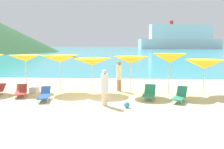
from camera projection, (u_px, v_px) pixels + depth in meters
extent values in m
cube|color=beige|center=(105.00, 78.00, 22.25)|extent=(50.00, 100.00, 0.30)
cube|color=#2DADBC|center=(125.00, 48.00, 238.85)|extent=(650.00, 440.00, 0.02)
cylinder|color=silver|center=(26.00, 74.00, 14.99)|extent=(0.06, 0.06, 2.15)
cone|color=yellow|center=(25.00, 58.00, 14.88)|extent=(1.95, 1.95, 0.40)
sphere|color=silver|center=(25.00, 56.00, 14.86)|extent=(0.07, 0.07, 0.07)
cylinder|color=silver|center=(60.00, 75.00, 14.69)|extent=(0.05, 0.05, 2.14)
cone|color=yellow|center=(60.00, 59.00, 14.57)|extent=(2.50, 2.50, 0.43)
sphere|color=silver|center=(60.00, 57.00, 14.55)|extent=(0.07, 0.07, 0.07)
cylinder|color=silver|center=(92.00, 77.00, 14.38)|extent=(0.05, 0.05, 1.98)
cone|color=yellow|center=(92.00, 62.00, 14.27)|extent=(2.50, 2.50, 0.43)
sphere|color=silver|center=(92.00, 59.00, 14.25)|extent=(0.07, 0.07, 0.07)
cylinder|color=silver|center=(131.00, 77.00, 13.82)|extent=(0.06, 0.06, 2.12)
cone|color=yellow|center=(131.00, 60.00, 13.70)|extent=(2.16, 2.16, 0.41)
sphere|color=silver|center=(131.00, 58.00, 13.69)|extent=(0.07, 0.07, 0.07)
cylinder|color=silver|center=(169.00, 75.00, 13.84)|extent=(0.06, 0.06, 2.25)
cone|color=yellow|center=(169.00, 58.00, 13.72)|extent=(1.97, 1.97, 0.54)
sphere|color=silver|center=(170.00, 55.00, 13.70)|extent=(0.07, 0.07, 0.07)
cylinder|color=silver|center=(203.00, 78.00, 13.81)|extent=(0.05, 0.05, 1.91)
cone|color=yellow|center=(204.00, 64.00, 13.71)|extent=(2.33, 2.33, 0.55)
sphere|color=silver|center=(204.00, 61.00, 13.69)|extent=(0.07, 0.07, 0.07)
cube|color=#1E478C|center=(44.00, 97.00, 12.30)|extent=(0.76, 1.31, 0.05)
cube|color=#1E478C|center=(46.00, 90.00, 13.06)|extent=(0.57, 0.49, 0.40)
cylinder|color=silver|center=(38.00, 101.00, 11.90)|extent=(0.04, 0.04, 0.21)
cylinder|color=silver|center=(47.00, 101.00, 11.96)|extent=(0.04, 0.04, 0.21)
cylinder|color=silver|center=(41.00, 97.00, 12.75)|extent=(0.04, 0.04, 0.21)
cylinder|color=silver|center=(49.00, 97.00, 12.81)|extent=(0.04, 0.04, 0.21)
cube|color=#A53333|center=(0.00, 87.00, 14.28)|extent=(0.60, 0.47, 0.39)
cylinder|color=silver|center=(2.00, 93.00, 14.00)|extent=(0.04, 0.04, 0.18)
cube|color=#268C66|center=(179.00, 98.00, 11.98)|extent=(0.93, 1.18, 0.05)
cube|color=#268C66|center=(182.00, 91.00, 12.57)|extent=(0.63, 0.57, 0.51)
cylinder|color=silver|center=(172.00, 102.00, 11.82)|extent=(0.04, 0.04, 0.20)
cylinder|color=silver|center=(182.00, 103.00, 11.61)|extent=(0.04, 0.04, 0.20)
cylinder|color=silver|center=(176.00, 99.00, 12.47)|extent=(0.04, 0.04, 0.20)
cylinder|color=silver|center=(185.00, 100.00, 12.26)|extent=(0.04, 0.04, 0.20)
cube|color=#268C66|center=(149.00, 95.00, 12.57)|extent=(0.82, 1.17, 0.05)
cube|color=#268C66|center=(150.00, 89.00, 13.18)|extent=(0.63, 0.41, 0.48)
cylinder|color=silver|center=(143.00, 99.00, 12.34)|extent=(0.04, 0.04, 0.23)
cylinder|color=silver|center=(153.00, 99.00, 12.21)|extent=(0.04, 0.04, 0.23)
cylinder|color=silver|center=(145.00, 96.00, 13.06)|extent=(0.04, 0.04, 0.23)
cylinder|color=silver|center=(154.00, 96.00, 12.92)|extent=(0.04, 0.04, 0.23)
cube|color=#A53333|center=(21.00, 93.00, 13.27)|extent=(0.95, 1.30, 0.05)
cube|color=#A53333|center=(22.00, 88.00, 14.01)|extent=(0.68, 0.60, 0.38)
cylinder|color=silver|center=(15.00, 97.00, 12.87)|extent=(0.04, 0.04, 0.21)
cylinder|color=silver|center=(25.00, 96.00, 13.01)|extent=(0.04, 0.04, 0.21)
cylinder|color=silver|center=(17.00, 94.00, 13.65)|extent=(0.04, 0.04, 0.21)
cylinder|color=silver|center=(26.00, 93.00, 13.79)|extent=(0.04, 0.04, 0.21)
cylinder|color=beige|center=(105.00, 99.00, 11.39)|extent=(0.27, 0.27, 0.66)
cylinder|color=white|center=(104.00, 83.00, 11.29)|extent=(0.36, 0.36, 0.86)
sphere|color=beige|center=(104.00, 72.00, 11.23)|extent=(0.21, 0.21, 0.21)
cylinder|color=#A3704C|center=(119.00, 85.00, 15.06)|extent=(0.26, 0.26, 0.71)
cylinder|color=white|center=(119.00, 72.00, 14.96)|extent=(0.35, 0.35, 0.93)
sphere|color=#A3704C|center=(119.00, 63.00, 14.89)|extent=(0.23, 0.23, 0.23)
sphere|color=#3399D8|center=(127.00, 105.00, 11.02)|extent=(0.27, 0.27, 0.27)
cube|color=white|center=(34.00, 90.00, 14.35)|extent=(0.57, 0.47, 0.34)
cube|color=white|center=(181.00, 44.00, 191.68)|extent=(68.03, 23.95, 7.68)
cube|color=white|center=(181.00, 32.00, 190.54)|extent=(51.16, 18.54, 11.28)
cylinder|color=red|center=(171.00, 23.00, 188.23)|extent=(2.95, 2.95, 3.00)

